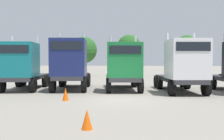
{
  "coord_description": "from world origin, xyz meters",
  "views": [
    {
      "loc": [
        1.54,
        -13.87,
        2.22
      ],
      "look_at": [
        -1.12,
        4.76,
        1.52
      ],
      "focal_mm": 39.12,
      "sensor_mm": 36.0,
      "label": 1
    }
  ],
  "objects_px": {
    "semi_truck_green": "(124,66)",
    "traffic_cone_near": "(87,119)",
    "semi_truck_navy": "(70,64)",
    "traffic_cone_far": "(65,94)",
    "semi_truck_white": "(184,66)",
    "semi_truck_teal": "(22,66)"
  },
  "relations": [
    {
      "from": "semi_truck_white",
      "to": "traffic_cone_near",
      "type": "height_order",
      "value": "semi_truck_white"
    },
    {
      "from": "semi_truck_white",
      "to": "traffic_cone_far",
      "type": "bearing_deg",
      "value": -68.87
    },
    {
      "from": "semi_truck_green",
      "to": "traffic_cone_far",
      "type": "height_order",
      "value": "semi_truck_green"
    },
    {
      "from": "semi_truck_teal",
      "to": "semi_truck_navy",
      "type": "height_order",
      "value": "semi_truck_navy"
    },
    {
      "from": "semi_truck_teal",
      "to": "semi_truck_white",
      "type": "height_order",
      "value": "semi_truck_white"
    },
    {
      "from": "traffic_cone_near",
      "to": "traffic_cone_far",
      "type": "xyz_separation_m",
      "value": [
        -2.6,
        5.48,
        0.02
      ]
    },
    {
      "from": "semi_truck_white",
      "to": "traffic_cone_near",
      "type": "relative_size",
      "value": 9.73
    },
    {
      "from": "semi_truck_white",
      "to": "traffic_cone_near",
      "type": "distance_m",
      "value": 10.61
    },
    {
      "from": "semi_truck_teal",
      "to": "semi_truck_green",
      "type": "height_order",
      "value": "semi_truck_teal"
    },
    {
      "from": "semi_truck_green",
      "to": "traffic_cone_near",
      "type": "distance_m",
      "value": 10.36
    },
    {
      "from": "semi_truck_navy",
      "to": "semi_truck_white",
      "type": "xyz_separation_m",
      "value": [
        8.15,
        -0.43,
        -0.09
      ]
    },
    {
      "from": "traffic_cone_near",
      "to": "traffic_cone_far",
      "type": "distance_m",
      "value": 6.06
    },
    {
      "from": "semi_truck_navy",
      "to": "semi_truck_green",
      "type": "bearing_deg",
      "value": 84.17
    },
    {
      "from": "traffic_cone_far",
      "to": "traffic_cone_near",
      "type": "bearing_deg",
      "value": -64.6
    },
    {
      "from": "semi_truck_teal",
      "to": "traffic_cone_near",
      "type": "xyz_separation_m",
      "value": [
        7.29,
        -9.39,
        -1.51
      ]
    },
    {
      "from": "semi_truck_teal",
      "to": "traffic_cone_far",
      "type": "height_order",
      "value": "semi_truck_teal"
    },
    {
      "from": "semi_truck_white",
      "to": "semi_truck_teal",
      "type": "bearing_deg",
      "value": -98.22
    },
    {
      "from": "semi_truck_navy",
      "to": "traffic_cone_far",
      "type": "xyz_separation_m",
      "value": [
        1.15,
        -4.47,
        -1.62
      ]
    },
    {
      "from": "semi_truck_navy",
      "to": "traffic_cone_far",
      "type": "distance_m",
      "value": 4.9
    },
    {
      "from": "semi_truck_teal",
      "to": "traffic_cone_near",
      "type": "bearing_deg",
      "value": 27.32
    },
    {
      "from": "semi_truck_green",
      "to": "traffic_cone_near",
      "type": "bearing_deg",
      "value": -10.18
    },
    {
      "from": "traffic_cone_near",
      "to": "semi_truck_teal",
      "type": "bearing_deg",
      "value": 127.84
    }
  ]
}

